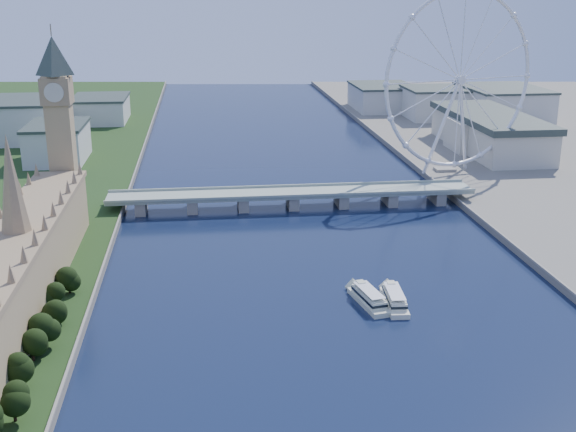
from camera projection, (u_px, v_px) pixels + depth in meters
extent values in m
cube|color=tan|center=(21.00, 269.00, 294.08)|extent=(24.00, 200.00, 28.00)
cone|color=#937A59|center=(11.00, 184.00, 283.25)|extent=(12.00, 12.00, 40.00)
cube|color=tan|center=(62.00, 150.00, 388.52)|extent=(13.00, 13.00, 80.00)
cube|color=#937A59|center=(57.00, 91.00, 378.90)|extent=(15.00, 15.00, 14.00)
pyramid|color=#2D3833|center=(51.00, 36.00, 370.48)|extent=(20.02, 20.02, 20.00)
cube|color=gray|center=(292.00, 193.00, 434.30)|extent=(220.00, 22.00, 2.00)
cube|color=gray|center=(141.00, 206.00, 425.49)|extent=(6.00, 20.00, 7.50)
cube|color=gray|center=(192.00, 204.00, 428.90)|extent=(6.00, 20.00, 7.50)
cube|color=gray|center=(243.00, 202.00, 432.32)|extent=(6.00, 20.00, 7.50)
cube|color=gray|center=(292.00, 201.00, 435.73)|extent=(6.00, 20.00, 7.50)
cube|color=gray|center=(341.00, 199.00, 439.15)|extent=(6.00, 20.00, 7.50)
cube|color=gray|center=(389.00, 198.00, 442.56)|extent=(6.00, 20.00, 7.50)
cube|color=gray|center=(437.00, 196.00, 445.97)|extent=(6.00, 20.00, 7.50)
torus|color=silver|center=(460.00, 80.00, 482.14)|extent=(113.60, 39.12, 118.60)
cylinder|color=silver|center=(460.00, 80.00, 482.14)|extent=(7.25, 6.61, 6.00)
cube|color=gray|center=(445.00, 169.00, 510.52)|extent=(14.00, 10.00, 2.00)
cube|color=beige|center=(58.00, 144.00, 536.93)|extent=(40.00, 60.00, 26.00)
cube|color=beige|center=(29.00, 120.00, 616.69)|extent=(60.00, 80.00, 32.00)
cube|color=beige|center=(101.00, 110.00, 699.63)|extent=(50.00, 70.00, 22.00)
cube|color=beige|center=(437.00, 104.00, 717.35)|extent=(60.00, 60.00, 28.00)
cube|color=beige|center=(502.00, 105.00, 704.95)|extent=(70.00, 90.00, 30.00)
cube|color=beige|center=(383.00, 98.00, 770.22)|extent=(60.00, 80.00, 24.00)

